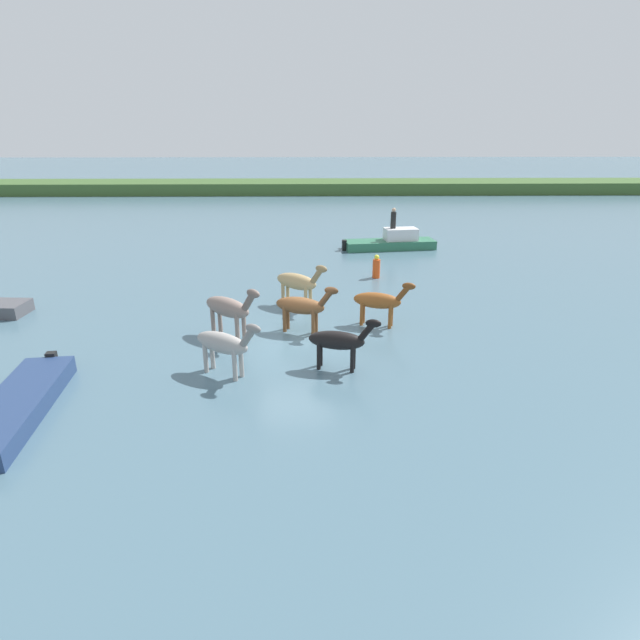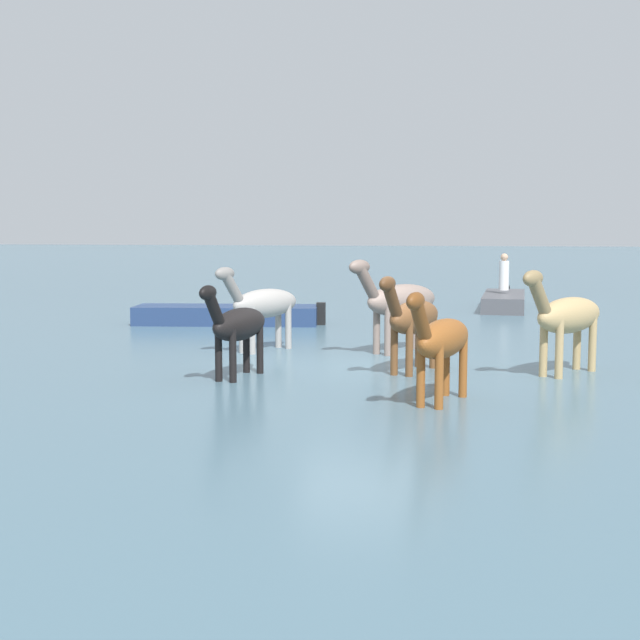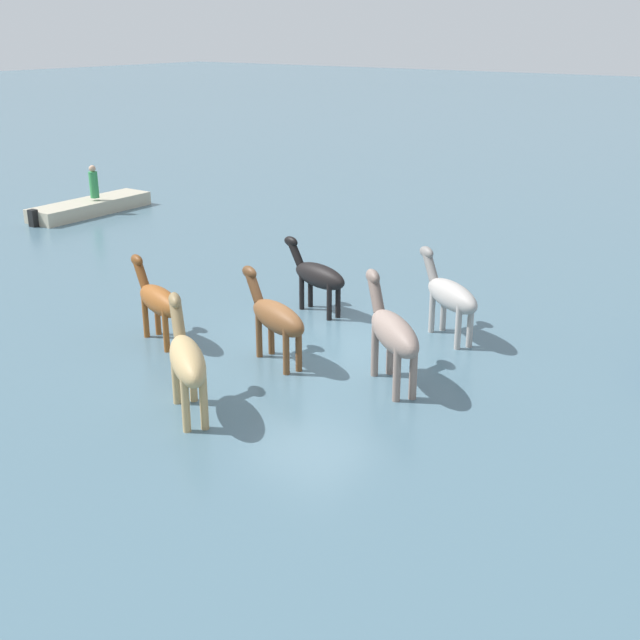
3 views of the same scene
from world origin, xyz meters
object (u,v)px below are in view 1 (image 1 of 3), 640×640
horse_mid_herd (302,306)px  horse_gray_outer (229,308)px  horse_pinto_flank (224,344)px  horse_rear_stallion (339,341)px  boat_motor_center (18,408)px  person_boatman_standing (393,219)px  buoy_channel_marker (376,267)px  horse_dun_straggler (298,282)px  boat_skiff_near (392,243)px  horse_lead (379,301)px

horse_mid_herd → horse_gray_outer: (-2.49, -0.44, 0.10)m
horse_pinto_flank → horse_rear_stallion: bearing=37.0°
boat_motor_center → horse_rear_stallion: bearing=100.3°
horse_rear_stallion → person_boatman_standing: 16.69m
horse_gray_outer → horse_mid_herd: bearing=48.1°
boat_motor_center → buoy_channel_marker: size_ratio=4.58×
horse_mid_herd → horse_pinto_flank: size_ratio=1.04×
horse_dun_straggler → boat_skiff_near: horse_dun_straggler is taller
horse_mid_herd → horse_lead: 2.85m
horse_gray_outer → buoy_channel_marker: 9.50m
horse_rear_stallion → horse_lead: size_ratio=0.98×
boat_skiff_near → horse_dun_straggler: bearing=-124.5°
horse_pinto_flank → boat_skiff_near: horse_pinto_flank is taller
horse_rear_stallion → person_boatman_standing: size_ratio=1.84×
person_boatman_standing → buoy_channel_marker: size_ratio=1.04×
boat_skiff_near → boat_motor_center: size_ratio=1.07×
boat_motor_center → person_boatman_standing: bearing=140.2°
horse_rear_stallion → person_boatman_standing: (4.06, 16.17, 0.82)m
horse_mid_herd → buoy_channel_marker: size_ratio=2.01×
horse_gray_outer → boat_motor_center: 6.94m
boat_skiff_near → buoy_channel_marker: 6.40m
horse_pinto_flank → buoy_channel_marker: size_ratio=1.93×
buoy_channel_marker → boat_skiff_near: bearing=74.8°
horse_rear_stallion → boat_motor_center: 8.73m
person_boatman_standing → buoy_channel_marker: person_boatman_standing is taller
horse_dun_straggler → horse_pinto_flank: (-2.02, -6.04, -0.05)m
horse_dun_straggler → horse_lead: (2.99, -2.14, -0.09)m
horse_dun_straggler → buoy_channel_marker: size_ratio=1.94×
horse_gray_outer → boat_skiff_near: 15.57m
horse_dun_straggler → person_boatman_standing: bearing=98.9°
boat_skiff_near → person_boatman_standing: 1.44m
horse_mid_herd → boat_motor_center: horse_mid_herd is taller
horse_pinto_flank → horse_gray_outer: 2.88m
horse_lead → boat_skiff_near: bearing=98.1°
horse_mid_herd → buoy_channel_marker: horse_mid_herd is taller
horse_rear_stallion → boat_motor_center: size_ratio=0.42×
horse_rear_stallion → horse_pinto_flank: horse_pinto_flank is taller
horse_pinto_flank → horse_gray_outer: size_ratio=0.97×
horse_rear_stallion → horse_gray_outer: bearing=158.5°
horse_lead → buoy_channel_marker: 6.39m
horse_mid_herd → horse_rear_stallion: size_ratio=1.05×
horse_lead → boat_motor_center: (-10.00, -6.05, -0.79)m
horse_gray_outer → person_boatman_standing: person_boatman_standing is taller
horse_gray_outer → horse_pinto_flank: bearing=-46.5°
horse_gray_outer → boat_motor_center: size_ratio=0.43×
horse_mid_herd → boat_skiff_near: size_ratio=0.41×
horse_lead → horse_mid_herd: bearing=-149.2°
horse_lead → horse_gray_outer: (-5.28, -1.04, 0.13)m
horse_dun_straggler → horse_gray_outer: size_ratio=0.98×
horse_lead → horse_rear_stallion: bearing=-96.1°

